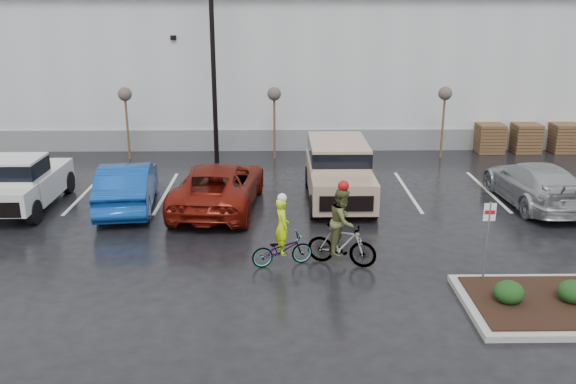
{
  "coord_description": "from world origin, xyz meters",
  "views": [
    {
      "loc": [
        -1.3,
        -13.61,
        6.9
      ],
      "look_at": [
        -1.03,
        3.91,
        1.3
      ],
      "focal_mm": 38.0,
      "sensor_mm": 36.0,
      "label": 1
    }
  ],
  "objects_px": {
    "pallet_stack_b": "(526,138)",
    "car_far_silver": "(534,183)",
    "fire_lane_sign": "(488,233)",
    "suv_tan": "(339,173)",
    "pickup_white": "(25,179)",
    "sapling_mid": "(274,98)",
    "cyclist_olive": "(342,235)",
    "pallet_stack_a": "(489,138)",
    "sapling_east": "(445,97)",
    "car_red": "(219,186)",
    "cyclist_hivis": "(282,243)",
    "pallet_stack_c": "(564,138)",
    "sapling_west": "(125,98)",
    "lamppost": "(212,29)",
    "car_blue": "(127,185)"
  },
  "relations": [
    {
      "from": "sapling_west",
      "to": "sapling_east",
      "type": "distance_m",
      "value": 14.0
    },
    {
      "from": "pallet_stack_c",
      "to": "sapling_mid",
      "type": "bearing_deg",
      "value": -175.76
    },
    {
      "from": "sapling_west",
      "to": "pallet_stack_b",
      "type": "distance_m",
      "value": 18.34
    },
    {
      "from": "suv_tan",
      "to": "cyclist_olive",
      "type": "xyz_separation_m",
      "value": [
        -0.43,
        -5.42,
        -0.17
      ]
    },
    {
      "from": "fire_lane_sign",
      "to": "car_red",
      "type": "height_order",
      "value": "fire_lane_sign"
    },
    {
      "from": "sapling_west",
      "to": "suv_tan",
      "type": "height_order",
      "value": "sapling_west"
    },
    {
      "from": "car_blue",
      "to": "car_far_silver",
      "type": "height_order",
      "value": "car_blue"
    },
    {
      "from": "pallet_stack_b",
      "to": "cyclist_hivis",
      "type": "distance_m",
      "value": 16.94
    },
    {
      "from": "car_far_silver",
      "to": "car_red",
      "type": "bearing_deg",
      "value": -2.0
    },
    {
      "from": "pallet_stack_b",
      "to": "pallet_stack_c",
      "type": "bearing_deg",
      "value": 0.0
    },
    {
      "from": "pallet_stack_a",
      "to": "car_far_silver",
      "type": "height_order",
      "value": "car_far_silver"
    },
    {
      "from": "sapling_mid",
      "to": "cyclist_hivis",
      "type": "relative_size",
      "value": 1.58
    },
    {
      "from": "pallet_stack_a",
      "to": "fire_lane_sign",
      "type": "relative_size",
      "value": 0.61
    },
    {
      "from": "pallet_stack_b",
      "to": "car_blue",
      "type": "distance_m",
      "value": 18.36
    },
    {
      "from": "sapling_west",
      "to": "sapling_east",
      "type": "bearing_deg",
      "value": 0.0
    },
    {
      "from": "fire_lane_sign",
      "to": "cyclist_hivis",
      "type": "height_order",
      "value": "fire_lane_sign"
    },
    {
      "from": "pickup_white",
      "to": "sapling_mid",
      "type": "bearing_deg",
      "value": 37.2
    },
    {
      "from": "sapling_mid",
      "to": "pallet_stack_a",
      "type": "relative_size",
      "value": 2.37
    },
    {
      "from": "fire_lane_sign",
      "to": "pickup_white",
      "type": "height_order",
      "value": "fire_lane_sign"
    },
    {
      "from": "pallet_stack_c",
      "to": "pickup_white",
      "type": "relative_size",
      "value": 0.26
    },
    {
      "from": "sapling_mid",
      "to": "pallet_stack_b",
      "type": "xyz_separation_m",
      "value": [
        11.7,
        1.0,
        -2.05
      ]
    },
    {
      "from": "fire_lane_sign",
      "to": "suv_tan",
      "type": "xyz_separation_m",
      "value": [
        -3.0,
        6.72,
        -0.38
      ]
    },
    {
      "from": "pallet_stack_b",
      "to": "pickup_white",
      "type": "xyz_separation_m",
      "value": [
        -20.22,
        -7.46,
        0.3
      ]
    },
    {
      "from": "pallet_stack_a",
      "to": "cyclist_olive",
      "type": "xyz_separation_m",
      "value": [
        -8.13,
        -12.5,
        0.19
      ]
    },
    {
      "from": "pickup_white",
      "to": "suv_tan",
      "type": "height_order",
      "value": "suv_tan"
    },
    {
      "from": "pallet_stack_b",
      "to": "cyclist_olive",
      "type": "distance_m",
      "value": 15.9
    },
    {
      "from": "cyclist_olive",
      "to": "pallet_stack_a",
      "type": "bearing_deg",
      "value": -13.4
    },
    {
      "from": "cyclist_hivis",
      "to": "sapling_mid",
      "type": "bearing_deg",
      "value": -13.99
    },
    {
      "from": "pallet_stack_b",
      "to": "cyclist_olive",
      "type": "xyz_separation_m",
      "value": [
        -9.83,
        -12.5,
        0.19
      ]
    },
    {
      "from": "sapling_mid",
      "to": "pallet_stack_b",
      "type": "distance_m",
      "value": 11.92
    },
    {
      "from": "lamppost",
      "to": "pallet_stack_b",
      "type": "xyz_separation_m",
      "value": [
        14.2,
        2.0,
        -5.01
      ]
    },
    {
      "from": "lamppost",
      "to": "sapling_east",
      "type": "relative_size",
      "value": 2.88
    },
    {
      "from": "pallet_stack_b",
      "to": "pallet_stack_a",
      "type": "bearing_deg",
      "value": 180.0
    },
    {
      "from": "pallet_stack_b",
      "to": "cyclist_hivis",
      "type": "xyz_separation_m",
      "value": [
        -11.43,
        -12.5,
        -0.03
      ]
    },
    {
      "from": "lamppost",
      "to": "pallet_stack_b",
      "type": "bearing_deg",
      "value": 8.02
    },
    {
      "from": "pallet_stack_b",
      "to": "car_blue",
      "type": "bearing_deg",
      "value": -155.31
    },
    {
      "from": "lamppost",
      "to": "fire_lane_sign",
      "type": "xyz_separation_m",
      "value": [
        7.8,
        -11.8,
        -4.28
      ]
    },
    {
      "from": "car_far_silver",
      "to": "suv_tan",
      "type": "bearing_deg",
      "value": -6.78
    },
    {
      "from": "pallet_stack_b",
      "to": "sapling_west",
      "type": "bearing_deg",
      "value": -176.86
    },
    {
      "from": "fire_lane_sign",
      "to": "cyclist_hivis",
      "type": "distance_m",
      "value": 5.25
    },
    {
      "from": "pallet_stack_a",
      "to": "suv_tan",
      "type": "relative_size",
      "value": 0.26
    },
    {
      "from": "pallet_stack_b",
      "to": "car_red",
      "type": "xyz_separation_m",
      "value": [
        -13.56,
        -7.73,
        0.11
      ]
    },
    {
      "from": "pallet_stack_b",
      "to": "car_far_silver",
      "type": "xyz_separation_m",
      "value": [
        -2.63,
        -7.52,
        0.07
      ]
    },
    {
      "from": "sapling_east",
      "to": "pallet_stack_a",
      "type": "height_order",
      "value": "sapling_east"
    },
    {
      "from": "pallet_stack_b",
      "to": "car_red",
      "type": "relative_size",
      "value": 0.24
    },
    {
      "from": "sapling_west",
      "to": "pickup_white",
      "type": "distance_m",
      "value": 6.99
    },
    {
      "from": "suv_tan",
      "to": "cyclist_olive",
      "type": "relative_size",
      "value": 2.14
    },
    {
      "from": "pallet_stack_c",
      "to": "suv_tan",
      "type": "height_order",
      "value": "suv_tan"
    },
    {
      "from": "sapling_mid",
      "to": "cyclist_olive",
      "type": "height_order",
      "value": "sapling_mid"
    },
    {
      "from": "fire_lane_sign",
      "to": "pickup_white",
      "type": "distance_m",
      "value": 15.21
    }
  ]
}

